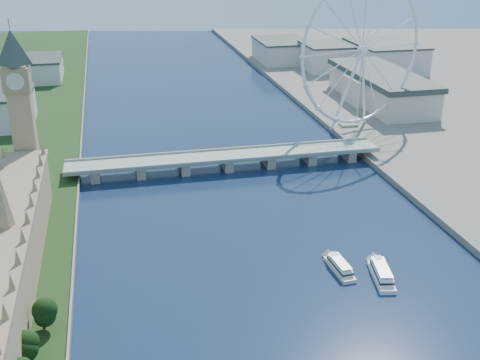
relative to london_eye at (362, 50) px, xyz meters
name	(u,v)px	position (x,y,z in m)	size (l,w,h in m)	color
parliament_range	(7,255)	(-247.98, -185.08, -49.04)	(24.00, 200.00, 70.00)	tan
big_ben	(19,93)	(-247.98, -77.08, -0.95)	(20.02, 20.02, 110.00)	tan
westminster_bridge	(227,159)	(-119.98, -55.08, -60.89)	(220.00, 22.00, 9.50)	gray
london_eye	(362,50)	(0.00, 0.00, 0.00)	(113.60, 39.12, 124.30)	silver
county_hall	(379,105)	(55.02, 74.92, -67.52)	(54.00, 144.00, 35.00)	beige
city_skyline	(215,66)	(-80.75, 205.00, -50.56)	(505.00, 280.00, 32.00)	beige
tour_boat_near	(339,271)	(-93.47, -202.67, -67.52)	(7.01, 27.57, 6.07)	beige
tour_boat_far	(381,278)	(-76.55, -213.50, -67.52)	(8.05, 31.40, 6.95)	silver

